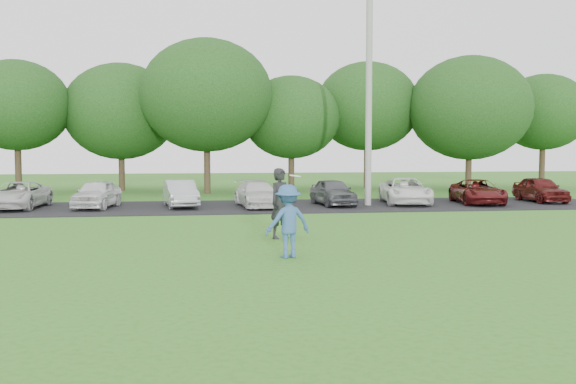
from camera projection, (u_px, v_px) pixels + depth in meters
name	position (u px, v px, depth m)	size (l,w,h in m)	color
ground	(309.00, 257.00, 15.11)	(100.00, 100.00, 0.00)	#2C7120
parking_lot	(257.00, 206.00, 27.94)	(32.00, 6.50, 0.03)	black
utility_pole	(369.00, 84.00, 28.03)	(0.28, 0.28, 10.73)	#979893
frisbee_player	(288.00, 221.00, 14.99)	(1.25, 0.93, 1.96)	#335B91
camera_bystander	(281.00, 203.00, 18.15)	(0.87, 0.80, 2.00)	black
parked_cars	(252.00, 193.00, 27.92)	(28.53, 4.80, 1.20)	black
tree_row	(267.00, 107.00, 37.45)	(42.39, 9.85, 8.64)	#38281C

